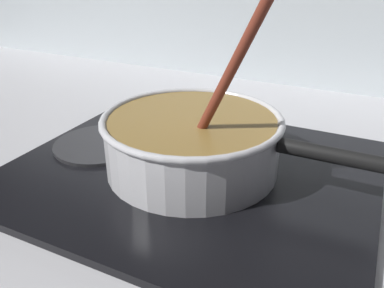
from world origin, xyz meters
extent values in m
cube|color=#B7B7BC|center=(0.00, 0.00, -0.02)|extent=(2.40, 1.60, 0.04)
cube|color=black|center=(0.08, 0.24, 0.01)|extent=(0.56, 0.48, 0.01)
torus|color=#592D0C|center=(0.08, 0.24, 0.02)|extent=(0.19, 0.19, 0.01)
cylinder|color=#262628|center=(-0.11, 0.24, 0.01)|extent=(0.16, 0.16, 0.01)
cylinder|color=silver|center=(0.08, 0.24, 0.05)|extent=(0.27, 0.27, 0.08)
cylinder|color=olive|center=(0.08, 0.24, 0.06)|extent=(0.26, 0.26, 0.08)
torus|color=silver|center=(0.08, 0.24, 0.10)|extent=(0.28, 0.28, 0.01)
cylinder|color=black|center=(0.28, 0.24, 0.08)|extent=(0.15, 0.02, 0.02)
cylinder|color=#EDD88C|center=(0.12, 0.27, 0.09)|extent=(0.03, 0.03, 0.01)
cylinder|color=#EDD88C|center=(0.08, 0.24, 0.09)|extent=(0.03, 0.03, 0.01)
cylinder|color=#EDD88C|center=(0.05, 0.20, 0.09)|extent=(0.03, 0.03, 0.01)
cylinder|color=#E5CC7A|center=(0.12, 0.23, 0.09)|extent=(0.03, 0.03, 0.01)
cylinder|color=#E5CC7A|center=(0.03, 0.32, 0.09)|extent=(0.03, 0.03, 0.01)
cylinder|color=#E5CC7A|center=(-0.03, 0.24, 0.09)|extent=(0.03, 0.03, 0.01)
cylinder|color=maroon|center=(0.15, 0.20, 0.18)|extent=(0.12, 0.04, 0.21)
cube|color=brown|center=(0.10, 0.22, 0.08)|extent=(0.05, 0.04, 0.01)
camera|label=1|loc=(0.32, -0.26, 0.32)|focal=36.85mm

